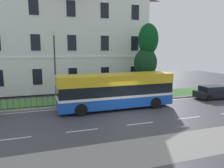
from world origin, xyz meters
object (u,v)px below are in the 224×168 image
at_px(single_decker_bus, 116,90).
at_px(parked_hatchback_00, 214,92).
at_px(evergreen_tree, 146,71).
at_px(litter_bin, 80,97).
at_px(street_lamp_post, 55,63).
at_px(georgian_townhouse, 67,34).

height_order(single_decker_bus, parked_hatchback_00, single_decker_bus).
relative_size(evergreen_tree, parked_hatchback_00, 2.03).
xyz_separation_m(evergreen_tree, litter_bin, (-7.90, -2.35, -1.91)).
bearing_deg(litter_bin, single_decker_bus, -41.79).
relative_size(evergreen_tree, street_lamp_post, 1.30).
distance_m(single_decker_bus, street_lamp_post, 5.90).
distance_m(evergreen_tree, street_lamp_post, 10.32).
bearing_deg(evergreen_tree, litter_bin, -163.41).
bearing_deg(parked_hatchback_00, single_decker_bus, -174.08).
xyz_separation_m(georgian_townhouse, single_decker_bus, (2.57, -11.89, -5.50)).
height_order(parked_hatchback_00, street_lamp_post, street_lamp_post).
height_order(georgian_townhouse, parked_hatchback_00, georgian_townhouse).
bearing_deg(evergreen_tree, single_decker_bus, -137.91).
distance_m(street_lamp_post, litter_bin, 3.78).
xyz_separation_m(single_decker_bus, litter_bin, (-2.66, 2.38, -0.85)).
bearing_deg(georgian_townhouse, evergreen_tree, -42.51).
bearing_deg(evergreen_tree, street_lamp_post, -167.99).
height_order(parked_hatchback_00, litter_bin, parked_hatchback_00).
relative_size(parked_hatchback_00, litter_bin, 3.46).
xyz_separation_m(single_decker_bus, parked_hatchback_00, (10.96, 0.41, -0.93)).
bearing_deg(evergreen_tree, georgian_townhouse, 137.49).
relative_size(georgian_townhouse, parked_hatchback_00, 4.68).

